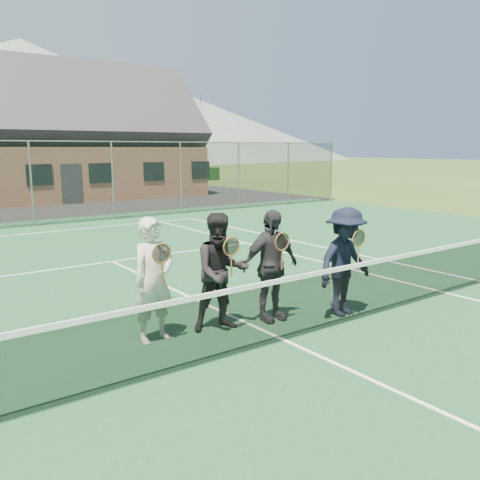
{
  "coord_description": "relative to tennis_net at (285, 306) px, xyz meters",
  "views": [
    {
      "loc": [
        -4.63,
        -5.23,
        2.77
      ],
      "look_at": [
        0.3,
        1.5,
        1.25
      ],
      "focal_mm": 38.0,
      "sensor_mm": 36.0,
      "label": 1
    }
  ],
  "objects": [
    {
      "name": "player_d",
      "position": [
        1.58,
        0.32,
        0.38
      ],
      "size": [
        1.21,
        0.76,
        1.8
      ],
      "color": "black",
      "rests_on": "court_surface"
    },
    {
      "name": "player_a",
      "position": [
        -1.5,
        1.13,
        0.38
      ],
      "size": [
        0.71,
        0.54,
        1.8
      ],
      "color": "beige",
      "rests_on": "court_surface"
    },
    {
      "name": "court_markings",
      "position": [
        0.0,
        0.0,
        -0.51
      ],
      "size": [
        11.03,
        23.83,
        0.01
      ],
      "color": "white",
      "rests_on": "court_surface"
    },
    {
      "name": "tennis_net",
      "position": [
        0.0,
        0.0,
        0.0
      ],
      "size": [
        11.68,
        0.08,
        1.1
      ],
      "color": "slate",
      "rests_on": "ground"
    },
    {
      "name": "hill_east",
      "position": [
        55.0,
        95.0,
        6.46
      ],
      "size": [
        90.0,
        90.0,
        14.0
      ],
      "primitive_type": "cone",
      "color": "#516259",
      "rests_on": "ground"
    },
    {
      "name": "player_c",
      "position": [
        0.41,
        0.84,
        0.38
      ],
      "size": [
        1.07,
        0.52,
        1.8
      ],
      "color": "#28272C",
      "rests_on": "court_surface"
    },
    {
      "name": "player_b",
      "position": [
        -0.46,
        0.96,
        0.38
      ],
      "size": [
        1.03,
        0.89,
        1.8
      ],
      "color": "black",
      "rests_on": "court_surface"
    },
    {
      "name": "clubhouse",
      "position": [
        4.0,
        24.0,
        3.45
      ],
      "size": [
        15.6,
        8.2,
        7.7
      ],
      "color": "#9E6B4C",
      "rests_on": "ground"
    },
    {
      "name": "court_surface",
      "position": [
        0.0,
        0.0,
        -0.53
      ],
      "size": [
        30.0,
        30.0,
        0.02
      ],
      "primitive_type": "cube",
      "color": "#1C4C2B",
      "rests_on": "ground"
    },
    {
      "name": "tree_e",
      "position": [
        18.0,
        33.0,
        5.25
      ],
      "size": [
        3.2,
        3.2,
        7.77
      ],
      "color": "#352113",
      "rests_on": "ground"
    },
    {
      "name": "tree_d",
      "position": [
        12.0,
        33.0,
        5.25
      ],
      "size": [
        3.2,
        3.2,
        7.77
      ],
      "color": "#382314",
      "rests_on": "ground"
    },
    {
      "name": "hill_centre",
      "position": [
        20.0,
        95.0,
        10.46
      ],
      "size": [
        120.0,
        120.0,
        22.0
      ],
      "primitive_type": "cone",
      "color": "slate",
      "rests_on": "ground"
    },
    {
      "name": "perimeter_fence",
      "position": [
        0.0,
        13.5,
        0.99
      ],
      "size": [
        30.07,
        0.07,
        3.02
      ],
      "color": "slate",
      "rests_on": "ground"
    }
  ]
}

